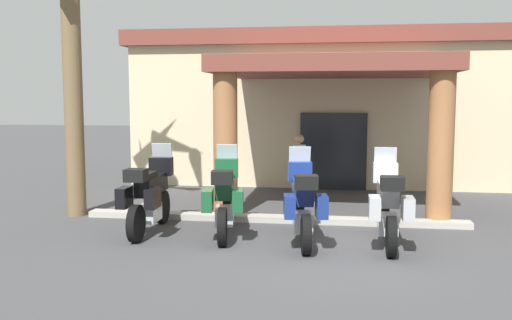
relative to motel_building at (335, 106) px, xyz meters
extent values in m
plane|color=#424244|center=(0.00, -8.80, -2.25)|extent=(80.00, 80.00, 0.00)
cube|color=beige|center=(0.00, 0.18, -0.26)|extent=(11.64, 5.53, 3.97)
cube|color=#1E2328|center=(0.00, -2.64, -1.20)|extent=(1.80, 0.10, 2.10)
cube|color=brown|center=(0.00, -4.83, 0.95)|extent=(5.13, 4.50, 0.35)
cylinder|color=#9E663D|center=(-2.17, -6.68, -0.74)|extent=(0.50, 0.50, 3.02)
cylinder|color=#9E663D|center=(2.16, -6.68, -0.74)|extent=(0.50, 0.50, 3.02)
cube|color=brown|center=(0.00, 0.18, 1.94)|extent=(12.04, 5.93, 0.44)
cylinder|color=black|center=(-3.31, -7.43, -1.92)|extent=(0.15, 0.66, 0.66)
cylinder|color=black|center=(-3.29, -8.98, -1.92)|extent=(0.15, 0.66, 0.66)
cube|color=silver|center=(-3.30, -8.23, -1.88)|extent=(0.33, 0.57, 0.32)
cube|color=black|center=(-3.30, -8.08, -1.37)|extent=(0.32, 1.16, 0.34)
cube|color=black|center=(-3.30, -8.43, -1.15)|extent=(0.29, 0.61, 0.10)
cube|color=black|center=(-3.31, -7.45, -1.10)|extent=(0.44, 0.25, 0.36)
cube|color=#B2BCC6|center=(-3.32, -7.37, -0.82)|extent=(0.40, 0.13, 0.36)
cube|color=black|center=(-3.55, -8.84, -1.49)|extent=(0.19, 0.44, 0.36)
cube|color=black|center=(-3.03, -8.83, -1.49)|extent=(0.19, 0.44, 0.36)
cube|color=black|center=(-3.29, -8.93, -1.08)|extent=(0.37, 0.33, 0.22)
cylinder|color=black|center=(-1.98, -7.48, -1.92)|extent=(0.24, 0.67, 0.66)
cylinder|color=black|center=(-1.75, -9.01, -1.92)|extent=(0.24, 0.67, 0.66)
cube|color=silver|center=(-1.86, -8.27, -1.88)|extent=(0.40, 0.60, 0.32)
cube|color=#19512D|center=(-1.88, -8.12, -1.37)|extent=(0.47, 1.18, 0.34)
cube|color=black|center=(-1.83, -8.47, -1.15)|extent=(0.37, 0.63, 0.10)
cube|color=#19512D|center=(-1.97, -7.50, -1.10)|extent=(0.47, 0.30, 0.36)
cube|color=#B2BCC6|center=(-1.99, -7.42, -0.82)|extent=(0.41, 0.18, 0.36)
cube|color=#19512D|center=(-2.03, -8.90, -1.49)|extent=(0.24, 0.46, 0.36)
cube|color=#19512D|center=(-1.51, -8.83, -1.49)|extent=(0.24, 0.46, 0.36)
cube|color=black|center=(-1.75, -8.96, -1.08)|extent=(0.40, 0.37, 0.22)
cylinder|color=black|center=(-0.53, -7.80, -1.92)|extent=(0.23, 0.67, 0.66)
cylinder|color=black|center=(-0.31, -9.34, -1.92)|extent=(0.23, 0.67, 0.66)
cube|color=silver|center=(-0.42, -8.60, -1.88)|extent=(0.40, 0.60, 0.32)
cube|color=navy|center=(-0.44, -8.45, -1.37)|extent=(0.46, 1.18, 0.34)
cube|color=black|center=(-0.39, -8.79, -1.15)|extent=(0.36, 0.63, 0.10)
cube|color=navy|center=(-0.53, -7.82, -1.10)|extent=(0.47, 0.30, 0.36)
cube|color=#B2BCC6|center=(-0.54, -7.75, -0.82)|extent=(0.41, 0.17, 0.36)
cube|color=navy|center=(-0.59, -9.23, -1.49)|extent=(0.24, 0.46, 0.36)
cube|color=navy|center=(-0.07, -9.15, -1.49)|extent=(0.24, 0.46, 0.36)
cube|color=black|center=(-0.32, -9.29, -1.08)|extent=(0.40, 0.37, 0.22)
cylinder|color=black|center=(1.02, -7.73, -1.92)|extent=(0.14, 0.66, 0.66)
cylinder|color=black|center=(1.03, -9.28, -1.92)|extent=(0.14, 0.66, 0.66)
cube|color=silver|center=(1.03, -8.53, -1.88)|extent=(0.32, 0.56, 0.32)
cube|color=#B2B2B7|center=(1.03, -8.38, -1.37)|extent=(0.30, 1.15, 0.34)
cube|color=black|center=(1.03, -8.73, -1.15)|extent=(0.28, 0.60, 0.10)
cube|color=#B2B2B7|center=(1.03, -7.75, -1.10)|extent=(0.44, 0.24, 0.36)
cube|color=#B2BCC6|center=(1.02, -7.67, -0.82)|extent=(0.40, 0.12, 0.36)
cube|color=#B2B2B7|center=(0.77, -9.13, -1.49)|extent=(0.18, 0.44, 0.36)
cube|color=#B2B2B7|center=(1.29, -9.13, -1.49)|extent=(0.18, 0.44, 0.36)
cube|color=black|center=(1.03, -9.23, -1.08)|extent=(0.36, 0.32, 0.22)
cylinder|color=#3F334C|center=(-0.76, -4.72, -1.84)|extent=(0.14, 0.14, 0.81)
cylinder|color=#3F334C|center=(-0.80, -4.54, -1.84)|extent=(0.14, 0.14, 0.81)
cylinder|color=white|center=(-0.78, -4.63, -1.15)|extent=(0.32, 0.32, 0.57)
cylinder|color=white|center=(-0.74, -4.85, -1.12)|extent=(0.09, 0.09, 0.55)
cylinder|color=white|center=(-0.82, -4.42, -1.12)|extent=(0.09, 0.09, 0.55)
sphere|color=tan|center=(-0.78, -4.63, -0.72)|extent=(0.22, 0.22, 0.22)
cylinder|color=brown|center=(-5.37, -6.95, 0.47)|extent=(0.40, 0.40, 5.42)
cube|color=#ADA89E|center=(-1.14, -6.97, -2.19)|extent=(7.77, 0.36, 0.12)
camera|label=1|loc=(0.25, -18.31, 0.26)|focal=40.12mm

